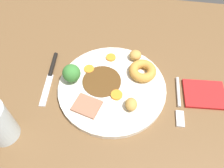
{
  "coord_description": "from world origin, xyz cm",
  "views": [
    {
      "loc": [
        -6.35,
        39.15,
        57.19
      ],
      "look_at": [
        -0.8,
        2.58,
        6.0
      ],
      "focal_mm": 37.58,
      "sensor_mm": 36.0,
      "label": 1
    }
  ],
  "objects_px": {
    "roast_potato_left": "(135,55)",
    "fork": "(179,102)",
    "carrot_coin_back": "(89,69)",
    "carrot_coin_side": "(111,57)",
    "knife": "(51,73)",
    "meat_slice_main": "(87,106)",
    "carrot_coin_front": "(117,95)",
    "broccoli_floret": "(71,73)",
    "dinner_plate": "(112,88)",
    "roast_potato_right": "(131,104)",
    "folded_napkin": "(204,94)",
    "yorkshire_pudding": "(143,71)"
  },
  "relations": [
    {
      "from": "roast_potato_left",
      "to": "fork",
      "type": "distance_m",
      "value": 0.19
    },
    {
      "from": "meat_slice_main",
      "to": "roast_potato_left",
      "type": "bearing_deg",
      "value": -119.98
    },
    {
      "from": "carrot_coin_side",
      "to": "fork",
      "type": "height_order",
      "value": "carrot_coin_side"
    },
    {
      "from": "dinner_plate",
      "to": "broccoli_floret",
      "type": "xyz_separation_m",
      "value": [
        0.11,
        -0.01,
        0.04
      ]
    },
    {
      "from": "yorkshire_pudding",
      "to": "carrot_coin_back",
      "type": "relative_size",
      "value": 2.61
    },
    {
      "from": "carrot_coin_back",
      "to": "fork",
      "type": "bearing_deg",
      "value": 165.38
    },
    {
      "from": "roast_potato_right",
      "to": "carrot_coin_side",
      "type": "xyz_separation_m",
      "value": [
        0.08,
        -0.16,
        -0.01
      ]
    },
    {
      "from": "carrot_coin_back",
      "to": "fork",
      "type": "xyz_separation_m",
      "value": [
        -0.26,
        0.07,
        -0.01
      ]
    },
    {
      "from": "yorkshire_pudding",
      "to": "broccoli_floret",
      "type": "bearing_deg",
      "value": 14.95
    },
    {
      "from": "carrot_coin_back",
      "to": "folded_napkin",
      "type": "bearing_deg",
      "value": 174.64
    },
    {
      "from": "carrot_coin_front",
      "to": "fork",
      "type": "xyz_separation_m",
      "value": [
        -0.17,
        -0.01,
        -0.01
      ]
    },
    {
      "from": "carrot_coin_front",
      "to": "roast_potato_right",
      "type": "bearing_deg",
      "value": 144.05
    },
    {
      "from": "broccoli_floret",
      "to": "knife",
      "type": "bearing_deg",
      "value": -15.14
    },
    {
      "from": "dinner_plate",
      "to": "folded_napkin",
      "type": "bearing_deg",
      "value": -175.84
    },
    {
      "from": "carrot_coin_back",
      "to": "roast_potato_right",
      "type": "bearing_deg",
      "value": 140.9
    },
    {
      "from": "roast_potato_left",
      "to": "carrot_coin_front",
      "type": "xyz_separation_m",
      "value": [
        0.04,
        0.14,
        -0.01
      ]
    },
    {
      "from": "carrot_coin_back",
      "to": "carrot_coin_side",
      "type": "relative_size",
      "value": 1.02
    },
    {
      "from": "carrot_coin_side",
      "to": "dinner_plate",
      "type": "bearing_deg",
      "value": 100.51
    },
    {
      "from": "yorkshire_pudding",
      "to": "carrot_coin_front",
      "type": "xyz_separation_m",
      "value": [
        0.06,
        0.08,
        -0.01
      ]
    },
    {
      "from": "carrot_coin_side",
      "to": "fork",
      "type": "distance_m",
      "value": 0.23
    },
    {
      "from": "broccoli_floret",
      "to": "fork",
      "type": "relative_size",
      "value": 0.35
    },
    {
      "from": "dinner_plate",
      "to": "roast_potato_right",
      "type": "relative_size",
      "value": 8.0
    },
    {
      "from": "roast_potato_left",
      "to": "broccoli_floret",
      "type": "distance_m",
      "value": 0.2
    },
    {
      "from": "meat_slice_main",
      "to": "carrot_coin_front",
      "type": "bearing_deg",
      "value": -147.66
    },
    {
      "from": "broccoli_floret",
      "to": "meat_slice_main",
      "type": "bearing_deg",
      "value": 125.85
    },
    {
      "from": "fork",
      "to": "folded_napkin",
      "type": "relative_size",
      "value": 1.39
    },
    {
      "from": "carrot_coin_front",
      "to": "carrot_coin_back",
      "type": "distance_m",
      "value": 0.12
    },
    {
      "from": "roast_potato_left",
      "to": "broccoli_floret",
      "type": "xyz_separation_m",
      "value": [
        0.16,
        0.11,
        0.02
      ]
    },
    {
      "from": "yorkshire_pudding",
      "to": "broccoli_floret",
      "type": "distance_m",
      "value": 0.2
    },
    {
      "from": "roast_potato_right",
      "to": "carrot_coin_front",
      "type": "height_order",
      "value": "roast_potato_right"
    },
    {
      "from": "dinner_plate",
      "to": "meat_slice_main",
      "type": "height_order",
      "value": "meat_slice_main"
    },
    {
      "from": "carrot_coin_front",
      "to": "roast_potato_left",
      "type": "bearing_deg",
      "value": -104.35
    },
    {
      "from": "yorkshire_pudding",
      "to": "folded_napkin",
      "type": "bearing_deg",
      "value": 167.72
    },
    {
      "from": "carrot_coin_front",
      "to": "carrot_coin_side",
      "type": "relative_size",
      "value": 1.08
    },
    {
      "from": "fork",
      "to": "folded_napkin",
      "type": "xyz_separation_m",
      "value": [
        -0.07,
        -0.04,
        0.0
      ]
    },
    {
      "from": "roast_potato_left",
      "to": "carrot_coin_front",
      "type": "bearing_deg",
      "value": 75.65
    },
    {
      "from": "carrot_coin_back",
      "to": "broccoli_floret",
      "type": "relative_size",
      "value": 0.55
    },
    {
      "from": "roast_potato_left",
      "to": "knife",
      "type": "xyz_separation_m",
      "value": [
        0.24,
        0.09,
        -0.02
      ]
    },
    {
      "from": "broccoli_floret",
      "to": "yorkshire_pudding",
      "type": "bearing_deg",
      "value": -165.05
    },
    {
      "from": "carrot_coin_side",
      "to": "carrot_coin_back",
      "type": "bearing_deg",
      "value": 43.31
    },
    {
      "from": "roast_potato_left",
      "to": "fork",
      "type": "xyz_separation_m",
      "value": [
        -0.13,
        0.13,
        -0.02
      ]
    },
    {
      "from": "yorkshire_pudding",
      "to": "fork",
      "type": "distance_m",
      "value": 0.13
    },
    {
      "from": "meat_slice_main",
      "to": "yorkshire_pudding",
      "type": "xyz_separation_m",
      "value": [
        -0.13,
        -0.13,
        0.01
      ]
    },
    {
      "from": "yorkshire_pudding",
      "to": "roast_potato_left",
      "type": "relative_size",
      "value": 2.17
    },
    {
      "from": "fork",
      "to": "carrot_coin_side",
      "type": "bearing_deg",
      "value": -123.19
    },
    {
      "from": "fork",
      "to": "meat_slice_main",
      "type": "bearing_deg",
      "value": -79.38
    },
    {
      "from": "meat_slice_main",
      "to": "carrot_coin_front",
      "type": "height_order",
      "value": "meat_slice_main"
    },
    {
      "from": "carrot_coin_front",
      "to": "broccoli_floret",
      "type": "xyz_separation_m",
      "value": [
        0.13,
        -0.03,
        0.03
      ]
    },
    {
      "from": "carrot_coin_back",
      "to": "knife",
      "type": "bearing_deg",
      "value": 12.26
    },
    {
      "from": "roast_potato_left",
      "to": "yorkshire_pudding",
      "type": "bearing_deg",
      "value": 114.62
    }
  ]
}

